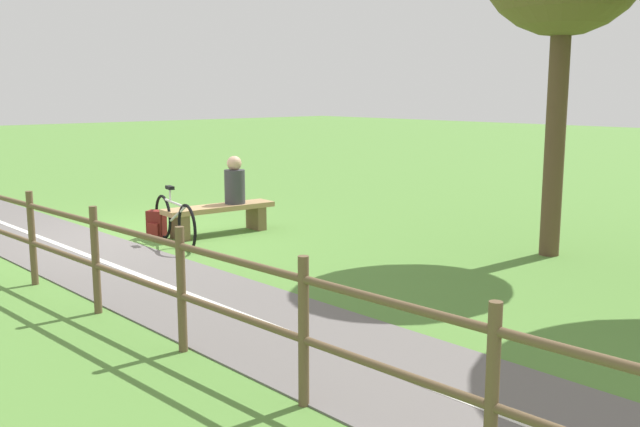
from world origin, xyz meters
name	(u,v)px	position (x,y,z in m)	size (l,w,h in m)	color
ground_plane	(129,238)	(0.00, 0.00, 0.00)	(80.00, 80.00, 0.00)	#548438
paved_path	(221,308)	(0.97, 4.00, 0.01)	(1.81, 36.00, 0.02)	#66605E
path_centre_line	(221,307)	(0.97, 4.00, 0.02)	(0.10, 32.00, 0.00)	silver
bench	(219,214)	(-1.25, 0.65, 0.33)	(1.89, 0.58, 0.47)	#A88456
person_seated	(235,183)	(-1.55, 0.67, 0.81)	(0.36, 0.36, 0.78)	#38383D
bicycle	(174,221)	(-0.31, 0.88, 0.37)	(0.37, 1.72, 0.87)	black
backpack	(156,224)	(-0.36, 0.22, 0.21)	(0.32, 0.33, 0.43)	maroon
fence_roadside	(95,251)	(2.01, 3.28, 0.66)	(0.75, 12.47, 1.12)	brown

